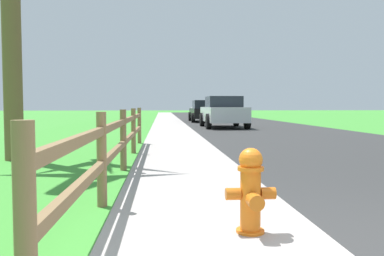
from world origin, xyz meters
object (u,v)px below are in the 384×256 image
(fire_hydrant, at_px, (251,190))
(parked_car_black, at_px, (205,111))
(parked_suv_silver, at_px, (223,112))
(parked_car_white, at_px, (205,109))

(fire_hydrant, distance_m, parked_car_black, 23.73)
(parked_suv_silver, relative_size, parked_car_white, 0.96)
(fire_hydrant, relative_size, parked_car_black, 0.16)
(parked_car_black, distance_m, parked_car_white, 7.26)
(parked_suv_silver, height_order, parked_car_white, parked_suv_silver)
(parked_car_black, bearing_deg, parked_suv_silver, -89.03)
(parked_suv_silver, bearing_deg, parked_car_black, 90.97)
(fire_hydrant, height_order, parked_car_white, parked_car_white)
(fire_hydrant, xyz_separation_m, parked_car_black, (2.23, 23.62, 0.34))
(parked_suv_silver, height_order, parked_car_black, parked_suv_silver)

